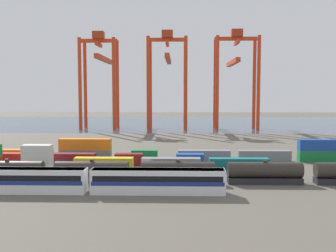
% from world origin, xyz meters
% --- Properties ---
extents(ground_plane, '(420.00, 420.00, 0.00)m').
position_xyz_m(ground_plane, '(0.00, 40.00, 0.00)').
color(ground_plane, '#5B564C').
extents(harbour_water, '(400.00, 110.00, 0.01)m').
position_xyz_m(harbour_water, '(0.00, 130.30, 0.00)').
color(harbour_water, '#384C60').
rests_on(harbour_water, ground_plane).
extents(passenger_train, '(43.21, 3.14, 3.90)m').
position_xyz_m(passenger_train, '(-7.51, -18.19, 2.14)').
color(passenger_train, silver).
rests_on(passenger_train, ground_plane).
extents(freight_tank_row, '(74.16, 2.70, 4.16)m').
position_xyz_m(freight_tank_row, '(6.65, -10.81, 1.93)').
color(freight_tank_row, '#232326').
rests_on(freight_tank_row, ground_plane).
extents(shipping_container_2, '(6.04, 2.44, 2.60)m').
position_xyz_m(shipping_container_2, '(-22.60, 0.65, 1.30)').
color(shipping_container_2, silver).
rests_on(shipping_container_2, ground_plane).
extents(shipping_container_3, '(6.04, 2.44, 2.60)m').
position_xyz_m(shipping_container_3, '(-22.60, 0.65, 3.90)').
color(shipping_container_3, silver).
rests_on(shipping_container_3, shipping_container_2).
extents(shipping_container_4, '(12.10, 2.44, 2.60)m').
position_xyz_m(shipping_container_4, '(-8.69, 0.65, 1.30)').
color(shipping_container_4, gold).
rests_on(shipping_container_4, ground_plane).
extents(shipping_container_5, '(12.10, 2.44, 2.60)m').
position_xyz_m(shipping_container_5, '(5.22, 0.65, 1.30)').
color(shipping_container_5, slate).
rests_on(shipping_container_5, ground_plane).
extents(shipping_container_6, '(12.10, 2.44, 2.60)m').
position_xyz_m(shipping_container_6, '(19.13, 0.65, 1.30)').
color(shipping_container_6, '#146066').
rests_on(shipping_container_6, ground_plane).
extents(shipping_container_7, '(12.10, 2.44, 2.60)m').
position_xyz_m(shipping_container_7, '(-31.16, 6.27, 1.30)').
color(shipping_container_7, '#AD211C').
rests_on(shipping_container_7, ground_plane).
extents(shipping_container_8, '(12.10, 2.44, 2.60)m').
position_xyz_m(shipping_container_8, '(-17.69, 6.27, 1.30)').
color(shipping_container_8, maroon).
rests_on(shipping_container_8, ground_plane).
extents(shipping_container_9, '(6.04, 2.44, 2.60)m').
position_xyz_m(shipping_container_9, '(-4.22, 6.27, 1.30)').
color(shipping_container_9, maroon).
rests_on(shipping_container_9, ground_plane).
extents(shipping_container_10, '(6.04, 2.44, 2.60)m').
position_xyz_m(shipping_container_10, '(9.25, 6.27, 1.30)').
color(shipping_container_10, '#1C4299').
rests_on(shipping_container_10, ground_plane).
extents(shipping_container_11, '(12.10, 2.44, 2.60)m').
position_xyz_m(shipping_container_11, '(-29.19, 11.89, 1.30)').
color(shipping_container_11, orange).
rests_on(shipping_container_11, ground_plane).
extents(shipping_container_12, '(12.10, 2.44, 2.60)m').
position_xyz_m(shipping_container_12, '(-15.22, 11.89, 1.30)').
color(shipping_container_12, slate).
rests_on(shipping_container_12, ground_plane).
extents(shipping_container_13, '(12.10, 2.44, 2.60)m').
position_xyz_m(shipping_container_13, '(-15.22, 11.89, 3.90)').
color(shipping_container_13, orange).
rests_on(shipping_container_13, shipping_container_12).
extents(shipping_container_14, '(6.04, 2.44, 2.60)m').
position_xyz_m(shipping_container_14, '(-1.25, 11.89, 1.30)').
color(shipping_container_14, '#197538').
rests_on(shipping_container_14, ground_plane).
extents(shipping_container_15, '(12.10, 2.44, 2.60)m').
position_xyz_m(shipping_container_15, '(12.72, 11.89, 1.30)').
color(shipping_container_15, slate).
rests_on(shipping_container_15, ground_plane).
extents(shipping_container_16, '(12.10, 2.44, 2.60)m').
position_xyz_m(shipping_container_16, '(26.69, 11.89, 1.30)').
color(shipping_container_16, slate).
rests_on(shipping_container_16, ground_plane).
extents(shipping_container_17, '(12.10, 2.44, 2.60)m').
position_xyz_m(shipping_container_17, '(40.66, 11.89, 1.30)').
color(shipping_container_17, '#197538').
rests_on(shipping_container_17, ground_plane).
extents(shipping_container_18, '(12.10, 2.44, 2.60)m').
position_xyz_m(shipping_container_18, '(40.66, 11.89, 3.90)').
color(shipping_container_18, '#1C4299').
rests_on(shipping_container_18, shipping_container_17).
extents(gantry_crane_west, '(16.26, 38.48, 42.76)m').
position_xyz_m(gantry_crane_west, '(-28.45, 97.72, 26.40)').
color(gantry_crane_west, red).
rests_on(gantry_crane_west, ground_plane).
extents(gantry_crane_central, '(17.50, 41.59, 43.10)m').
position_xyz_m(gantry_crane_central, '(1.68, 98.08, 26.76)').
color(gantry_crane_central, red).
rests_on(gantry_crane_central, ground_plane).
extents(gantry_crane_east, '(19.10, 34.23, 43.41)m').
position_xyz_m(gantry_crane_east, '(31.81, 96.97, 26.22)').
color(gantry_crane_east, red).
rests_on(gantry_crane_east, ground_plane).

